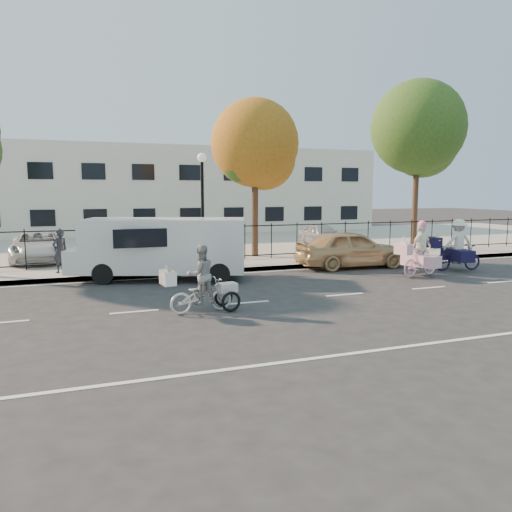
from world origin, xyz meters
name	(u,v)px	position (x,y,z in m)	size (l,w,h in m)	color
ground	(248,303)	(0.00, 0.00, 0.00)	(120.00, 120.00, 0.00)	#333334
road_markings	(248,303)	(0.00, 0.00, 0.01)	(60.00, 9.52, 0.01)	silver
curb	(202,272)	(0.00, 5.05, 0.07)	(60.00, 0.10, 0.15)	#A8A399
sidewalk	(195,268)	(0.00, 6.10, 0.07)	(60.00, 2.20, 0.15)	#A8A399
parking_lot	(158,245)	(0.00, 15.00, 0.07)	(60.00, 15.60, 0.15)	#A8A399
iron_fence	(189,244)	(0.00, 7.20, 0.90)	(58.00, 0.06, 1.50)	black
building	(134,191)	(0.00, 25.00, 3.00)	(34.00, 10.00, 6.00)	silver
lamppost	(202,188)	(0.50, 6.80, 3.11)	(0.36, 0.36, 4.33)	black
street_sign	(143,233)	(-1.85, 6.80, 1.42)	(0.85, 0.06, 1.80)	black
zebra_trike	(201,287)	(-1.42, -0.59, 0.65)	(1.98, 0.86, 1.69)	silver
unicorn_bike	(420,256)	(7.10, 1.85, 0.73)	(2.01, 1.44, 1.98)	#FDC1DB
bull_bike	(457,250)	(9.30, 2.50, 0.78)	(2.15, 1.50, 1.95)	black
white_van	(162,246)	(-1.54, 4.36, 1.15)	(6.31, 3.61, 2.08)	white
gold_sedan	(351,249)	(5.89, 4.50, 0.74)	(1.76, 4.37, 1.49)	tan
pedestrian	(60,251)	(-4.80, 6.17, 0.92)	(0.56, 0.37, 1.53)	black
lot_car_b	(38,246)	(-5.72, 9.62, 0.77)	(2.04, 4.43, 1.23)	silver
lot_car_c	(173,237)	(0.03, 10.75, 0.85)	(1.48, 4.24, 1.40)	#515259
lot_car_d	(321,234)	(7.88, 10.79, 0.74)	(1.39, 3.47, 1.18)	#ADAEB5
tree_mid	(258,148)	(3.31, 8.11, 4.87)	(3.79, 3.79, 6.95)	#442D1D
tree_east	(420,132)	(11.86, 8.26, 5.87)	(4.57, 4.57, 8.39)	#442D1D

